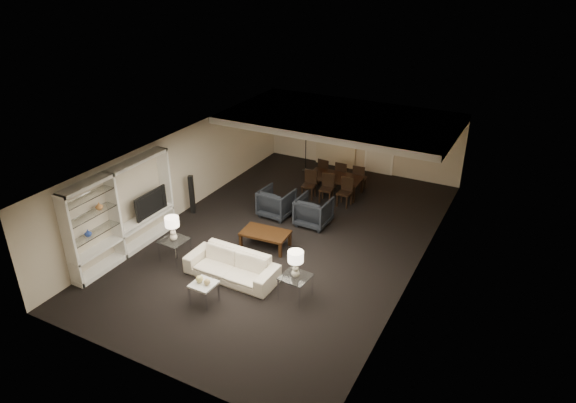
# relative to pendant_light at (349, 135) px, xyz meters

# --- Properties ---
(floor) EXTENTS (11.00, 11.00, 0.00)m
(floor) POSITION_rel_pendant_light_xyz_m (-0.30, -3.50, -1.92)
(floor) COLOR black
(floor) RESTS_ON ground
(ceiling) EXTENTS (7.00, 11.00, 0.02)m
(ceiling) POSITION_rel_pendant_light_xyz_m (-0.30, -3.50, 0.58)
(ceiling) COLOR silver
(ceiling) RESTS_ON ground
(wall_back) EXTENTS (7.00, 0.02, 2.50)m
(wall_back) POSITION_rel_pendant_light_xyz_m (-0.30, 2.00, -0.67)
(wall_back) COLOR #C2B69C
(wall_back) RESTS_ON ground
(wall_front) EXTENTS (7.00, 0.02, 2.50)m
(wall_front) POSITION_rel_pendant_light_xyz_m (-0.30, -9.00, -0.67)
(wall_front) COLOR #C2B69C
(wall_front) RESTS_ON ground
(wall_left) EXTENTS (0.02, 11.00, 2.50)m
(wall_left) POSITION_rel_pendant_light_xyz_m (-3.80, -3.50, -0.67)
(wall_left) COLOR #C2B69C
(wall_left) RESTS_ON ground
(wall_right) EXTENTS (0.02, 11.00, 2.50)m
(wall_right) POSITION_rel_pendant_light_xyz_m (3.20, -3.50, -0.67)
(wall_right) COLOR #C2B69C
(wall_right) RESTS_ON ground
(ceiling_soffit) EXTENTS (7.00, 4.00, 0.20)m
(ceiling_soffit) POSITION_rel_pendant_light_xyz_m (-0.30, 0.00, 0.48)
(ceiling_soffit) COLOR silver
(ceiling_soffit) RESTS_ON ceiling
(curtains) EXTENTS (1.50, 0.12, 2.40)m
(curtains) POSITION_rel_pendant_light_xyz_m (-1.20, 1.92, -0.72)
(curtains) COLOR beige
(curtains) RESTS_ON wall_back
(door) EXTENTS (0.90, 0.05, 2.10)m
(door) POSITION_rel_pendant_light_xyz_m (0.40, 1.97, -0.87)
(door) COLOR silver
(door) RESTS_ON wall_back
(painting) EXTENTS (0.95, 0.04, 0.65)m
(painting) POSITION_rel_pendant_light_xyz_m (1.80, 1.96, -0.37)
(painting) COLOR #142D38
(painting) RESTS_ON wall_back
(media_unit) EXTENTS (0.38, 3.40, 2.35)m
(media_unit) POSITION_rel_pendant_light_xyz_m (-3.61, -6.10, -0.74)
(media_unit) COLOR white
(media_unit) RESTS_ON wall_left
(pendant_light) EXTENTS (0.52, 0.52, 0.24)m
(pendant_light) POSITION_rel_pendant_light_xyz_m (0.00, 0.00, 0.00)
(pendant_light) COLOR #D8591E
(pendant_light) RESTS_ON ceiling_soffit
(sofa) EXTENTS (2.26, 0.91, 0.66)m
(sofa) POSITION_rel_pendant_light_xyz_m (-0.61, -5.79, -1.59)
(sofa) COLOR beige
(sofa) RESTS_ON floor
(coffee_table) EXTENTS (1.29, 0.81, 0.44)m
(coffee_table) POSITION_rel_pendant_light_xyz_m (-0.61, -4.19, -1.70)
(coffee_table) COLOR #311E0D
(coffee_table) RESTS_ON floor
(armchair_left) EXTENTS (0.94, 0.97, 0.84)m
(armchair_left) POSITION_rel_pendant_light_xyz_m (-1.21, -2.49, -1.50)
(armchair_left) COLOR black
(armchair_left) RESTS_ON floor
(armchair_right) EXTENTS (0.91, 0.94, 0.84)m
(armchair_right) POSITION_rel_pendant_light_xyz_m (-0.01, -2.49, -1.50)
(armchair_right) COLOR black
(armchair_right) RESTS_ON floor
(side_table_left) EXTENTS (0.65, 0.65, 0.58)m
(side_table_left) POSITION_rel_pendant_light_xyz_m (-2.31, -5.79, -1.63)
(side_table_left) COLOR white
(side_table_left) RESTS_ON floor
(side_table_right) EXTENTS (0.67, 0.67, 0.58)m
(side_table_right) POSITION_rel_pendant_light_xyz_m (1.09, -5.79, -1.63)
(side_table_right) COLOR silver
(side_table_right) RESTS_ON floor
(table_lamp_left) EXTENTS (0.37, 0.37, 0.64)m
(table_lamp_left) POSITION_rel_pendant_light_xyz_m (-2.31, -5.79, -1.02)
(table_lamp_left) COLOR beige
(table_lamp_left) RESTS_ON side_table_left
(table_lamp_right) EXTENTS (0.38, 0.38, 0.64)m
(table_lamp_right) POSITION_rel_pendant_light_xyz_m (1.09, -5.79, -1.02)
(table_lamp_right) COLOR beige
(table_lamp_right) RESTS_ON side_table_right
(marble_table) EXTENTS (0.53, 0.53, 0.51)m
(marble_table) POSITION_rel_pendant_light_xyz_m (-0.61, -6.89, -1.66)
(marble_table) COLOR silver
(marble_table) RESTS_ON floor
(gold_gourd_a) EXTENTS (0.16, 0.16, 0.16)m
(gold_gourd_a) POSITION_rel_pendant_light_xyz_m (-0.71, -6.89, -1.32)
(gold_gourd_a) COLOR #D0C16E
(gold_gourd_a) RESTS_ON marble_table
(gold_gourd_b) EXTENTS (0.14, 0.14, 0.14)m
(gold_gourd_b) POSITION_rel_pendant_light_xyz_m (-0.51, -6.89, -1.33)
(gold_gourd_b) COLOR tan
(gold_gourd_b) RESTS_ON marble_table
(television) EXTENTS (1.13, 0.15, 0.65)m
(television) POSITION_rel_pendant_light_xyz_m (-3.58, -5.23, -0.84)
(television) COLOR black
(television) RESTS_ON media_unit
(vase_blue) EXTENTS (0.17, 0.17, 0.18)m
(vase_blue) POSITION_rel_pendant_light_xyz_m (-3.61, -7.22, -0.77)
(vase_blue) COLOR #2641A4
(vase_blue) RESTS_ON media_unit
(vase_amber) EXTENTS (0.18, 0.18, 0.18)m
(vase_amber) POSITION_rel_pendant_light_xyz_m (-3.61, -6.77, -0.27)
(vase_amber) COLOR #CB8343
(vase_amber) RESTS_ON media_unit
(floor_speaker) EXTENTS (0.17, 0.17, 1.18)m
(floor_speaker) POSITION_rel_pendant_light_xyz_m (-3.50, -3.50, -1.33)
(floor_speaker) COLOR black
(floor_speaker) RESTS_ON floor
(dining_table) EXTENTS (1.74, 1.02, 0.60)m
(dining_table) POSITION_rel_pendant_light_xyz_m (-0.28, -0.34, -1.62)
(dining_table) COLOR black
(dining_table) RESTS_ON floor
(chair_nl) EXTENTS (0.46, 0.46, 0.89)m
(chair_nl) POSITION_rel_pendant_light_xyz_m (-0.88, -0.99, -1.47)
(chair_nl) COLOR black
(chair_nl) RESTS_ON floor
(chair_nm) EXTENTS (0.46, 0.46, 0.89)m
(chair_nm) POSITION_rel_pendant_light_xyz_m (-0.28, -0.99, -1.47)
(chair_nm) COLOR black
(chair_nm) RESTS_ON floor
(chair_nr) EXTENTS (0.43, 0.43, 0.89)m
(chair_nr) POSITION_rel_pendant_light_xyz_m (0.32, -0.99, -1.47)
(chair_nr) COLOR black
(chair_nr) RESTS_ON floor
(chair_fl) EXTENTS (0.46, 0.46, 0.89)m
(chair_fl) POSITION_rel_pendant_light_xyz_m (-0.88, 0.31, -1.47)
(chair_fl) COLOR black
(chair_fl) RESTS_ON floor
(chair_fm) EXTENTS (0.42, 0.42, 0.89)m
(chair_fm) POSITION_rel_pendant_light_xyz_m (-0.28, 0.31, -1.47)
(chair_fm) COLOR black
(chair_fm) RESTS_ON floor
(chair_fr) EXTENTS (0.44, 0.44, 0.89)m
(chair_fr) POSITION_rel_pendant_light_xyz_m (0.32, 0.31, -1.47)
(chair_fr) COLOR black
(chair_fr) RESTS_ON floor
(floor_lamp) EXTENTS (0.32, 0.32, 1.74)m
(floor_lamp) POSITION_rel_pendant_light_xyz_m (-1.94, 0.96, -1.05)
(floor_lamp) COLOR black
(floor_lamp) RESTS_ON floor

